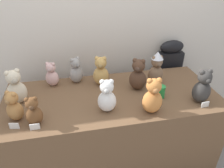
% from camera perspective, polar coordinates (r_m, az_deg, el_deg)
% --- Properties ---
extents(wall_back, '(7.00, 0.08, 2.60)m').
position_cam_1_polar(wall_back, '(2.33, -3.41, 17.15)').
color(wall_back, silver).
rests_on(wall_back, ground_plane).
extents(display_table, '(1.92, 0.82, 0.77)m').
position_cam_1_polar(display_table, '(2.18, 0.00, -11.45)').
color(display_table, brown).
rests_on(display_table, ground_plane).
extents(instrument_case, '(0.28, 0.13, 1.04)m').
position_cam_1_polar(instrument_case, '(2.74, 14.32, 0.89)').
color(instrument_case, black).
rests_on(instrument_case, ground_plane).
extents(teddy_bear_blush, '(0.16, 0.15, 0.24)m').
position_cam_1_polar(teddy_bear_blush, '(2.12, -15.64, 2.35)').
color(teddy_bear_blush, beige).
rests_on(teddy_bear_blush, display_table).
extents(teddy_bear_cocoa, '(0.20, 0.19, 0.31)m').
position_cam_1_polar(teddy_bear_cocoa, '(1.98, 6.87, 2.29)').
color(teddy_bear_cocoa, '#4C3323').
rests_on(teddy_bear_cocoa, display_table).
extents(teddy_bear_snow, '(0.17, 0.15, 0.29)m').
position_cam_1_polar(teddy_bear_snow, '(1.69, -1.36, -3.38)').
color(teddy_bear_snow, white).
rests_on(teddy_bear_snow, display_table).
extents(teddy_bear_honey, '(0.18, 0.16, 0.29)m').
position_cam_1_polar(teddy_bear_honey, '(2.05, -2.95, 3.25)').
color(teddy_bear_honey, tan).
rests_on(teddy_bear_honey, display_table).
extents(teddy_bear_mocha, '(0.16, 0.14, 0.32)m').
position_cam_1_polar(teddy_bear_mocha, '(2.11, 11.63, 4.15)').
color(teddy_bear_mocha, '#7F6047').
rests_on(teddy_bear_mocha, display_table).
extents(teddy_bear_ginger, '(0.17, 0.15, 0.31)m').
position_cam_1_polar(teddy_bear_ginger, '(1.70, 10.72, -3.35)').
color(teddy_bear_ginger, '#D17F3D').
rests_on(teddy_bear_ginger, display_table).
extents(teddy_bear_cream, '(0.20, 0.18, 0.31)m').
position_cam_1_polar(teddy_bear_cream, '(1.94, -24.06, -0.92)').
color(teddy_bear_cream, beige).
rests_on(teddy_bear_cream, display_table).
extents(teddy_bear_caramel, '(0.17, 0.16, 0.25)m').
position_cam_1_polar(teddy_bear_caramel, '(1.76, -24.49, -5.52)').
color(teddy_bear_caramel, '#B27A42').
rests_on(teddy_bear_caramel, display_table).
extents(teddy_bear_ash, '(0.17, 0.16, 0.26)m').
position_cam_1_polar(teddy_bear_ash, '(2.12, -9.49, 3.42)').
color(teddy_bear_ash, gray).
rests_on(teddy_bear_ash, display_table).
extents(teddy_bear_chestnut, '(0.13, 0.11, 0.24)m').
position_cam_1_polar(teddy_bear_chestnut, '(1.67, -20.02, -6.95)').
color(teddy_bear_chestnut, brown).
rests_on(teddy_bear_chestnut, display_table).
extents(teddy_bear_charcoal, '(0.16, 0.14, 0.30)m').
position_cam_1_polar(teddy_bear_charcoal, '(1.94, 22.79, -0.76)').
color(teddy_bear_charcoal, '#383533').
rests_on(teddy_bear_charcoal, display_table).
extents(party_cup_green, '(0.08, 0.08, 0.11)m').
position_cam_1_polar(party_cup_green, '(1.94, 12.69, -1.95)').
color(party_cup_green, '#238C3D').
rests_on(party_cup_green, display_table).
extents(name_card_front_left, '(0.07, 0.01, 0.05)m').
position_cam_1_polar(name_card_front_left, '(1.67, -19.73, -10.60)').
color(name_card_front_left, white).
rests_on(name_card_front_left, display_table).
extents(name_card_front_middle, '(0.07, 0.02, 0.05)m').
position_cam_1_polar(name_card_front_middle, '(1.73, -24.44, -10.06)').
color(name_card_front_middle, white).
rests_on(name_card_front_middle, display_table).
extents(name_card_front_right, '(0.07, 0.02, 0.05)m').
position_cam_1_polar(name_card_front_right, '(1.95, 23.42, -4.99)').
color(name_card_front_right, white).
rests_on(name_card_front_right, display_table).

